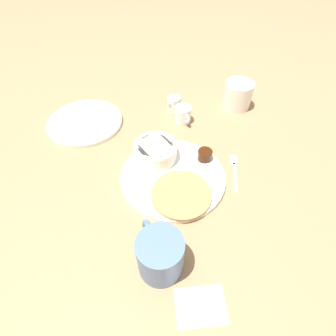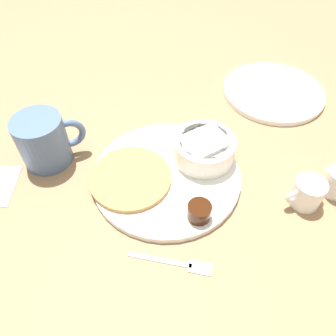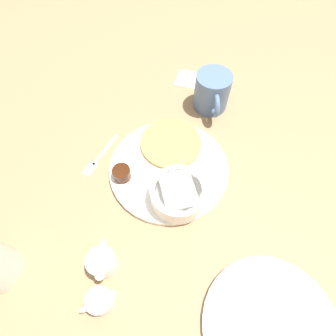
# 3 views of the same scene
# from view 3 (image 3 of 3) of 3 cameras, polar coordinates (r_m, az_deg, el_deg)

# --- Properties ---
(ground_plane) EXTENTS (4.00, 4.00, 0.00)m
(ground_plane) POSITION_cam_3_polar(r_m,az_deg,el_deg) (0.62, 0.17, -0.34)
(ground_plane) COLOR #93704C
(plate) EXTENTS (0.28, 0.28, 0.01)m
(plate) POSITION_cam_3_polar(r_m,az_deg,el_deg) (0.61, 0.18, -0.06)
(plate) COLOR white
(plate) RESTS_ON ground_plane
(pancake_stack) EXTENTS (0.15, 0.15, 0.01)m
(pancake_stack) POSITION_cam_3_polar(r_m,az_deg,el_deg) (0.64, 0.64, 5.55)
(pancake_stack) COLOR #B78447
(pancake_stack) RESTS_ON plate
(bowl) EXTENTS (0.12, 0.12, 0.05)m
(bowl) POSITION_cam_3_polar(r_m,az_deg,el_deg) (0.55, 2.22, -5.62)
(bowl) COLOR white
(bowl) RESTS_ON plate
(syrup_cup) EXTENTS (0.04, 0.04, 0.03)m
(syrup_cup) POSITION_cam_3_polar(r_m,az_deg,el_deg) (0.59, -10.02, -1.17)
(syrup_cup) COLOR #38190A
(syrup_cup) RESTS_ON plate
(butter_ramekin) EXTENTS (0.04, 0.04, 0.04)m
(butter_ramekin) POSITION_cam_3_polar(r_m,az_deg,el_deg) (0.54, 1.10, -8.51)
(butter_ramekin) COLOR white
(butter_ramekin) RESTS_ON plate
(coffee_mug) EXTENTS (0.09, 0.13, 0.10)m
(coffee_mug) POSITION_cam_3_polar(r_m,az_deg,el_deg) (0.72, 9.57, 15.96)
(coffee_mug) COLOR slate
(coffee_mug) RESTS_ON ground_plane
(creamer_pitcher_near) EXTENTS (0.05, 0.08, 0.05)m
(creamer_pitcher_near) POSITION_cam_3_polar(r_m,az_deg,el_deg) (0.53, -14.02, -19.32)
(creamer_pitcher_near) COLOR white
(creamer_pitcher_near) RESTS_ON ground_plane
(creamer_pitcher_far) EXTENTS (0.06, 0.05, 0.05)m
(creamer_pitcher_far) POSITION_cam_3_polar(r_m,az_deg,el_deg) (0.52, -14.43, -26.26)
(creamer_pitcher_far) COLOR white
(creamer_pitcher_far) RESTS_ON ground_plane
(fork) EXTENTS (0.06, 0.13, 0.00)m
(fork) POSITION_cam_3_polar(r_m,az_deg,el_deg) (0.65, -15.02, 1.96)
(fork) COLOR silver
(fork) RESTS_ON ground_plane
(napkin) EXTENTS (0.10, 0.08, 0.00)m
(napkin) POSITION_cam_3_polar(r_m,az_deg,el_deg) (0.82, 5.33, 18.58)
(napkin) COLOR white
(napkin) RESTS_ON ground_plane
(far_plate) EXTENTS (0.24, 0.24, 0.01)m
(far_plate) POSITION_cam_3_polar(r_m,az_deg,el_deg) (0.56, 21.55, -29.67)
(far_plate) COLOR white
(far_plate) RESTS_ON ground_plane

